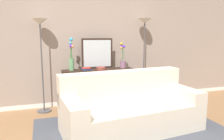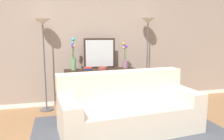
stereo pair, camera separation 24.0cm
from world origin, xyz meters
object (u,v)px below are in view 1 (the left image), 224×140
at_px(floor_lamp_left, 41,40).
at_px(fruit_bowl, 101,68).
at_px(couch, 130,110).
at_px(vase_short_flowers, 123,59).
at_px(book_row_under_console, 78,107).
at_px(book_stack, 86,69).
at_px(vase_tall_flowers, 71,59).
at_px(floor_lamp_right, 144,37).
at_px(console_table, 99,81).
at_px(wall_mirror, 97,53).

relative_size(floor_lamp_left, fruit_bowl, 9.51).
xyz_separation_m(couch, vase_short_flowers, (0.33, 1.19, 0.65)).
relative_size(vase_short_flowers, book_row_under_console, 1.79).
relative_size(fruit_bowl, book_stack, 0.97).
xyz_separation_m(vase_tall_flowers, book_row_under_console, (0.09, -0.03, -0.95)).
xyz_separation_m(floor_lamp_right, book_stack, (-1.30, -0.17, -0.60)).
height_order(floor_lamp_left, vase_tall_flowers, floor_lamp_left).
height_order(couch, floor_lamp_right, floor_lamp_right).
relative_size(vase_short_flowers, book_stack, 2.76).
distance_m(console_table, fruit_bowl, 0.29).
bearing_deg(vase_short_flowers, floor_lamp_right, 5.94).
bearing_deg(book_stack, console_table, 18.54).
xyz_separation_m(console_table, book_stack, (-0.26, -0.09, 0.27)).
relative_size(vase_tall_flowers, book_row_under_console, 2.13).
height_order(floor_lamp_right, book_stack, floor_lamp_right).
xyz_separation_m(fruit_bowl, book_stack, (-0.29, 0.01, -0.00)).
bearing_deg(console_table, couch, -80.46).
height_order(couch, vase_short_flowers, vase_short_flowers).
bearing_deg(floor_lamp_left, vase_tall_flowers, -5.75).
height_order(couch, fruit_bowl, couch).
relative_size(floor_lamp_left, wall_mirror, 2.74).
bearing_deg(couch, vase_tall_flowers, 121.25).
bearing_deg(wall_mirror, book_stack, -140.89).
bearing_deg(book_row_under_console, fruit_bowl, -12.01).
xyz_separation_m(floor_lamp_left, floor_lamp_right, (2.10, 0.00, 0.04)).
relative_size(wall_mirror, vase_short_flowers, 1.22).
bearing_deg(fruit_bowl, wall_mirror, 93.36).
distance_m(fruit_bowl, book_row_under_console, 0.89).
distance_m(console_table, floor_lamp_right, 1.35).
bearing_deg(vase_tall_flowers, floor_lamp_left, 174.25).
xyz_separation_m(vase_tall_flowers, fruit_bowl, (0.55, -0.13, -0.19)).
relative_size(floor_lamp_left, book_stack, 9.18).
xyz_separation_m(book_stack, book_row_under_console, (-0.17, 0.09, -0.76)).
height_order(couch, wall_mirror, wall_mirror).
xyz_separation_m(floor_lamp_right, fruit_bowl, (-1.01, -0.18, -0.60)).
relative_size(console_table, book_row_under_console, 4.85).
bearing_deg(console_table, book_stack, -161.46).
distance_m(wall_mirror, vase_tall_flowers, 0.55).
bearing_deg(book_stack, fruit_bowl, -1.71).
relative_size(couch, floor_lamp_right, 1.20).
height_order(console_table, floor_lamp_left, floor_lamp_left).
relative_size(couch, console_table, 1.52).
bearing_deg(vase_tall_flowers, book_row_under_console, -18.61).
height_order(wall_mirror, book_row_under_console, wall_mirror).
bearing_deg(wall_mirror, floor_lamp_left, -177.35).
height_order(console_table, vase_short_flowers, vase_short_flowers).
bearing_deg(vase_short_flowers, fruit_bowl, -165.36).
distance_m(vase_tall_flowers, fruit_bowl, 0.60).
xyz_separation_m(console_table, wall_mirror, (0.01, 0.14, 0.54)).
bearing_deg(floor_lamp_left, book_stack, -12.28).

